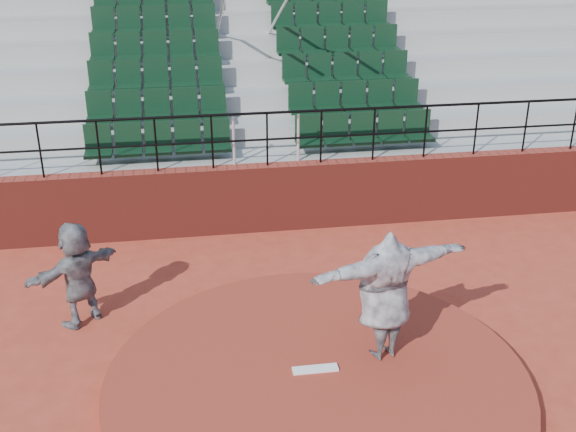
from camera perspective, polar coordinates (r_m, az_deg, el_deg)
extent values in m
plane|color=#AE3C27|center=(9.68, 2.31, -13.77)|extent=(90.00, 90.00, 0.00)
cylinder|color=maroon|center=(9.61, 2.33, -13.19)|extent=(5.50, 5.50, 0.25)
cube|color=white|center=(9.64, 2.17, -11.99)|extent=(0.60, 0.15, 0.03)
cube|color=maroon|center=(13.62, -1.60, 1.48)|extent=(24.00, 0.30, 1.30)
cylinder|color=black|center=(13.06, -1.68, 8.15)|extent=(24.00, 0.05, 0.05)
cylinder|color=black|center=(13.21, -1.66, 6.07)|extent=(24.00, 0.04, 0.04)
cylinder|color=black|center=(13.36, -19.01, 4.91)|extent=(0.04, 0.04, 1.00)
cylinder|color=black|center=(13.21, -14.73, 5.24)|extent=(0.04, 0.04, 1.00)
cylinder|color=black|center=(13.13, -10.39, 5.55)|extent=(0.04, 0.04, 1.00)
cylinder|color=black|center=(13.14, -6.01, 5.82)|extent=(0.04, 0.04, 1.00)
cylinder|color=black|center=(13.21, -1.66, 6.07)|extent=(0.04, 0.04, 1.00)
cylinder|color=black|center=(13.37, 2.63, 6.27)|extent=(0.04, 0.04, 1.00)
cylinder|color=black|center=(13.59, 6.79, 6.44)|extent=(0.04, 0.04, 1.00)
cylinder|color=black|center=(13.88, 10.80, 6.56)|extent=(0.04, 0.04, 1.00)
cylinder|color=black|center=(14.24, 14.64, 6.66)|extent=(0.04, 0.04, 1.00)
cylinder|color=black|center=(14.66, 18.26, 6.72)|extent=(0.04, 0.04, 1.00)
cylinder|color=black|center=(15.13, 21.68, 6.75)|extent=(0.04, 0.04, 1.00)
cube|color=#9C9C96|center=(14.15, -1.89, 2.39)|extent=(24.00, 0.85, 1.30)
cube|color=black|center=(13.73, -10.21, 5.79)|extent=(2.75, 0.48, 0.72)
cube|color=black|center=(14.16, 6.05, 6.63)|extent=(2.75, 0.48, 0.72)
cube|color=#9C9C96|center=(14.86, -2.31, 4.33)|extent=(24.00, 0.85, 1.70)
cube|color=black|center=(14.42, -10.29, 8.37)|extent=(2.75, 0.48, 0.72)
cube|color=black|center=(14.84, 5.30, 9.12)|extent=(2.75, 0.48, 0.72)
cube|color=#9C9C96|center=(15.59, -2.68, 6.09)|extent=(24.00, 0.85, 2.10)
cube|color=black|center=(15.14, -10.37, 10.71)|extent=(2.75, 0.48, 0.72)
cube|color=black|center=(15.54, 4.61, 11.38)|extent=(2.75, 0.48, 0.72)
cube|color=#9C9C96|center=(16.34, -3.03, 7.70)|extent=(24.00, 0.85, 2.50)
cube|color=black|center=(15.89, -10.45, 12.84)|extent=(2.75, 0.48, 0.72)
cube|color=black|center=(16.26, 3.97, 13.44)|extent=(2.75, 0.48, 0.72)
cube|color=#9C9C96|center=(17.10, -3.34, 9.16)|extent=(24.00, 0.85, 2.90)
cube|color=black|center=(16.65, -10.51, 14.77)|extent=(2.75, 0.48, 0.72)
cube|color=black|center=(17.01, 3.38, 15.32)|extent=(2.75, 0.48, 0.72)
cube|color=#9C9C96|center=(17.86, -3.63, 10.50)|extent=(24.00, 0.85, 3.30)
cube|color=#9C9C96|center=(18.64, -3.90, 11.72)|extent=(24.00, 0.85, 3.70)
cylinder|color=silver|center=(15.80, -5.44, 15.05)|extent=(0.06, 5.97, 2.46)
cylinder|color=silver|center=(15.91, -0.98, 15.23)|extent=(0.06, 5.97, 2.46)
imported|color=black|center=(9.51, 7.68, -6.20)|extent=(2.35, 1.20, 1.84)
imported|color=black|center=(11.08, -16.29, -4.40)|extent=(1.49, 1.32, 1.63)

